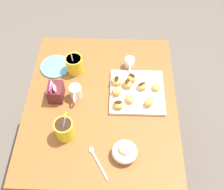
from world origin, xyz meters
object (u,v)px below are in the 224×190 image
beignet_0 (149,102)px  beignet_5 (142,86)px  sugar_caddy (56,92)px  beignet_4 (127,84)px  beignet_7 (130,99)px  ice_cream_bowl (125,151)px  beignet_1 (132,78)px  saucer_sky_left (56,66)px  beignet_8 (116,92)px  chocolate_sauce_pitcher (130,62)px  cream_pitcher_white (76,92)px  pastry_plate_square (137,92)px  beignet_3 (117,81)px  beignet_6 (118,104)px  dining_table (102,117)px  coffee_mug_yellow_right (74,64)px  coffee_mug_yellow_left (65,129)px  beignet_2 (156,87)px

beignet_0 → beignet_5: (0.10, 0.03, -0.00)m
sugar_caddy → beignet_4: (0.06, -0.35, -0.01)m
beignet_7 → ice_cream_bowl: bearing=175.3°
beignet_1 → beignet_0: bearing=-151.5°
beignet_1 → beignet_4: size_ratio=0.95×
saucer_sky_left → beignet_7: bearing=-118.9°
beignet_8 → beignet_7: bearing=-121.8°
chocolate_sauce_pitcher → cream_pitcher_white: bearing=128.5°
chocolate_sauce_pitcher → saucer_sky_left: size_ratio=0.57×
ice_cream_bowl → beignet_5: (0.35, -0.08, -0.00)m
beignet_7 → pastry_plate_square: bearing=-32.2°
chocolate_sauce_pitcher → beignet_4: size_ratio=1.76×
chocolate_sauce_pitcher → beignet_3: bearing=152.9°
beignet_4 → beignet_6: size_ratio=1.01×
dining_table → coffee_mug_yellow_right: (0.19, 0.15, 0.20)m
pastry_plate_square → beignet_7: (-0.06, 0.04, 0.03)m
beignet_7 → beignet_8: size_ratio=1.07×
coffee_mug_yellow_left → chocolate_sauce_pitcher: (0.42, -0.29, -0.02)m
pastry_plate_square → ice_cream_bowl: ice_cream_bowl is taller
pastry_plate_square → beignet_6: bearing=136.3°
beignet_3 → beignet_4: 0.06m
saucer_sky_left → beignet_2: (-0.14, -0.53, 0.03)m
dining_table → chocolate_sauce_pitcher: 0.33m
beignet_8 → beignet_4: bearing=-48.0°
pastry_plate_square → beignet_8: size_ratio=5.60×
coffee_mug_yellow_left → beignet_0: size_ratio=2.74×
pastry_plate_square → beignet_4: size_ratio=5.12×
sugar_caddy → beignet_0: size_ratio=1.99×
ice_cream_bowl → saucer_sky_left: size_ratio=0.68×
beignet_5 → saucer_sky_left: bearing=73.0°
cream_pitcher_white → beignet_0: 0.36m
dining_table → chocolate_sauce_pitcher: (0.23, -0.14, 0.18)m
coffee_mug_yellow_right → dining_table: bearing=-142.5°
chocolate_sauce_pitcher → beignet_5: size_ratio=1.77×
dining_table → beignet_1: 0.27m
ice_cream_bowl → beignet_6: ice_cream_bowl is taller
beignet_1 → chocolate_sauce_pitcher: bearing=5.3°
dining_table → beignet_0: (-0.03, -0.23, 0.19)m
saucer_sky_left → beignet_6: bearing=-126.5°
saucer_sky_left → beignet_5: bearing=-107.0°
coffee_mug_yellow_right → chocolate_sauce_pitcher: 0.29m
dining_table → pastry_plate_square: 0.24m
coffee_mug_yellow_right → beignet_3: coffee_mug_yellow_right is taller
saucer_sky_left → ice_cream_bowl: bearing=-142.7°
chocolate_sauce_pitcher → beignet_5: 0.17m
coffee_mug_yellow_left → ice_cream_bowl: 0.28m
saucer_sky_left → beignet_4: bearing=-108.9°
cream_pitcher_white → beignet_7: size_ratio=2.05×
chocolate_sauce_pitcher → beignet_5: (-0.16, -0.06, 0.00)m
dining_table → ice_cream_bowl: bearing=-157.4°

